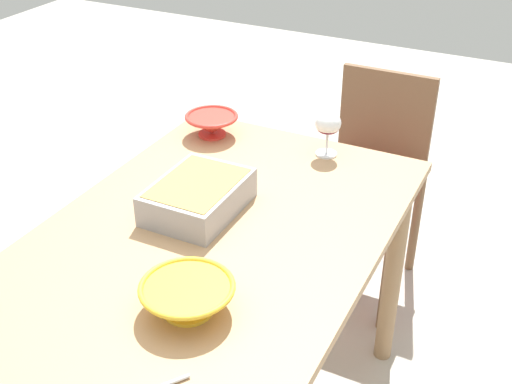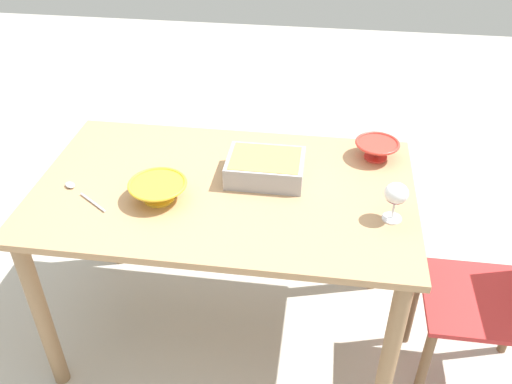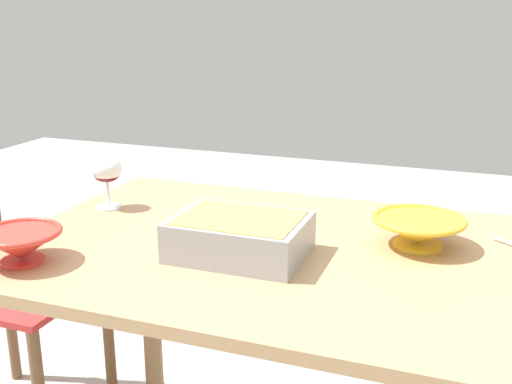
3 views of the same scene
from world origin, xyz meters
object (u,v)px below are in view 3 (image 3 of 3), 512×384
at_px(casserole_dish, 240,234).
at_px(mixing_bowl, 418,229).
at_px(dining_table, 311,297).
at_px(wine_glass, 107,172).
at_px(small_bowl, 21,244).

relative_size(casserole_dish, mixing_bowl, 1.36).
height_order(dining_table, wine_glass, wine_glass).
bearing_deg(casserole_dish, small_bowl, -154.64).
bearing_deg(small_bowl, dining_table, 26.50).
distance_m(wine_glass, small_bowl, 0.39).
height_order(wine_glass, casserole_dish, wine_glass).
xyz_separation_m(mixing_bowl, small_bowl, (-0.77, -0.38, 0.00)).
height_order(dining_table, small_bowl, small_bowl).
bearing_deg(small_bowl, wine_glass, 95.93).
bearing_deg(wine_glass, dining_table, -10.31).
height_order(mixing_bowl, small_bowl, small_bowl).
bearing_deg(small_bowl, mixing_bowl, 26.44).
distance_m(dining_table, wine_glass, 0.64).
bearing_deg(wine_glass, small_bowl, -84.07).
bearing_deg(casserole_dish, mixing_bowl, 27.68).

